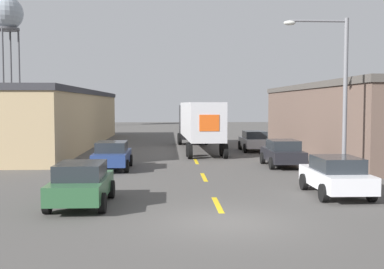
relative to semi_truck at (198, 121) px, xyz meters
name	(u,v)px	position (x,y,z in m)	size (l,w,h in m)	color
ground_plane	(226,222)	(-0.63, -22.95, -2.24)	(160.00, 160.00, 0.00)	#4C4947
road_centerline	(204,177)	(-0.63, -14.00, -2.24)	(0.20, 15.58, 0.01)	gold
warehouse_left	(44,118)	(-12.82, 3.96, 0.12)	(8.78, 29.93, 4.72)	tan
warehouse_right	(363,119)	(11.70, -3.19, 0.27)	(9.07, 23.59, 5.01)	brown
semi_truck	(198,121)	(0.00, 0.00, 0.00)	(3.05, 13.94, 3.69)	black
parked_car_right_mid	(283,153)	(4.18, -10.18, -1.44)	(2.01, 4.11, 1.53)	black
parked_car_left_near	(81,183)	(-5.43, -20.31, -1.44)	(2.01, 4.11, 1.53)	#2D5B38
parked_car_right_near	(336,175)	(4.18, -18.93, -1.44)	(2.01, 4.11, 1.53)	silver
parked_car_right_far	(254,141)	(4.18, -1.13, -1.44)	(2.01, 4.11, 1.53)	#B2B2B7
parked_car_left_far	(112,155)	(-5.43, -10.93, -1.44)	(2.01, 4.11, 1.53)	navy
water_tower	(6,16)	(-25.98, 35.19, 14.19)	(4.99, 4.99, 19.33)	#47474C
street_lamp	(337,85)	(5.57, -14.95, 2.24)	(3.07, 0.32, 7.58)	slate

